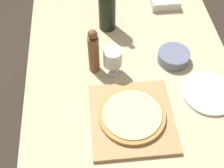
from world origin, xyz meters
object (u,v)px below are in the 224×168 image
(pizza, at_px, (132,115))
(wine_bottle, at_px, (107,4))
(pepper_mill, at_px, (94,52))
(small_bowl, at_px, (174,57))
(wine_glass, at_px, (113,58))

(pizza, bearing_deg, wine_bottle, 94.77)
(pizza, relative_size, pepper_mill, 1.16)
(wine_bottle, height_order, pepper_mill, wine_bottle)
(pepper_mill, distance_m, small_bowl, 0.39)
(wine_bottle, height_order, small_bowl, wine_bottle)
(wine_bottle, bearing_deg, pepper_mill, -106.35)
(pepper_mill, height_order, small_bowl, pepper_mill)
(wine_glass, distance_m, small_bowl, 0.31)
(pizza, relative_size, wine_bottle, 0.79)
(wine_bottle, relative_size, pepper_mill, 1.47)
(pizza, xyz_separation_m, wine_glass, (-0.05, 0.27, 0.07))
(wine_bottle, relative_size, wine_glass, 2.52)
(pizza, bearing_deg, small_bowl, 52.01)
(pizza, xyz_separation_m, pepper_mill, (-0.14, 0.30, 0.09))
(pizza, bearing_deg, pepper_mill, 114.65)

